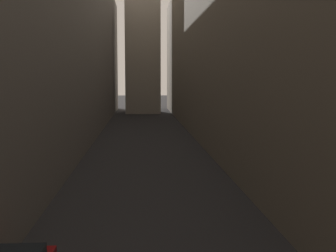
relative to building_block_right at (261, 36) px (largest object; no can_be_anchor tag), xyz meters
The scene contains 3 objects.
ground_plane 16.29m from the building_block_right, behind, with size 264.00×264.00×0.00m, color #232326.
building_block_left 22.45m from the building_block_right, behind, with size 10.27×108.00×22.33m, color slate.
building_block_right is the anchor object (origin of this frame).
Camera 1 is at (-0.60, 5.08, 6.71)m, focal length 46.95 mm.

